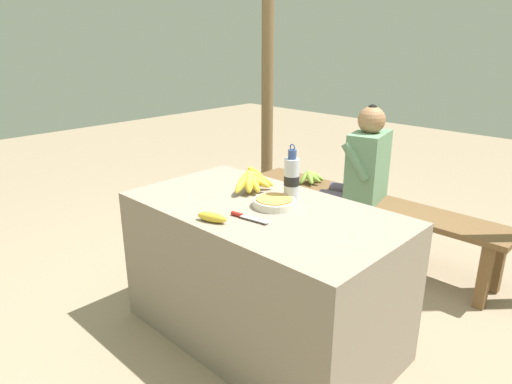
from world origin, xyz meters
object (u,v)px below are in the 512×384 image
object	(u,v)px
banana_bunch_ripe	(252,179)
banana_bunch_green	(311,176)
seated_vendor	(360,172)
support_post_near	(268,65)
loose_banana_front	(212,217)
water_bottle	(292,179)
knife	(244,216)
serving_bowl	(274,202)
wooden_bench	(366,207)

from	to	relation	value
banana_bunch_ripe	banana_bunch_green	xyz separation A→B (m)	(-0.41, 1.04, -0.30)
seated_vendor	support_post_near	distance (m)	1.42
loose_banana_front	banana_bunch_ripe	bearing A→B (deg)	111.00
banana_bunch_ripe	banana_bunch_green	size ratio (longest dim) A/B	1.18
loose_banana_front	support_post_near	xyz separation A→B (m)	(-1.33, 1.80, 0.50)
seated_vendor	banana_bunch_green	size ratio (longest dim) A/B	4.43
water_bottle	knife	xyz separation A→B (m)	(-0.01, -0.31, -0.10)
serving_bowl	loose_banana_front	bearing A→B (deg)	-101.75
loose_banana_front	water_bottle	bearing A→B (deg)	79.78
knife	banana_bunch_ripe	bearing A→B (deg)	120.17
banana_bunch_ripe	loose_banana_front	xyz separation A→B (m)	(0.16, -0.41, -0.04)
knife	wooden_bench	size ratio (longest dim) A/B	0.11
knife	support_post_near	bearing A→B (deg)	121.69
wooden_bench	seated_vendor	distance (m)	0.26
support_post_near	knife	bearing A→B (deg)	-50.11
banana_bunch_ripe	banana_bunch_green	bearing A→B (deg)	111.28
wooden_bench	banana_bunch_green	bearing A→B (deg)	179.33
loose_banana_front	support_post_near	size ratio (longest dim) A/B	0.06
seated_vendor	serving_bowl	bearing A→B (deg)	87.41
loose_banana_front	support_post_near	world-z (taller)	support_post_near
serving_bowl	support_post_near	world-z (taller)	support_post_near
seated_vendor	support_post_near	bearing A→B (deg)	-30.58
knife	wooden_bench	world-z (taller)	knife
loose_banana_front	knife	bearing A→B (deg)	60.79
water_bottle	knife	bearing A→B (deg)	-91.74
banana_bunch_ripe	wooden_bench	bearing A→B (deg)	85.63
wooden_bench	banana_bunch_green	xyz separation A→B (m)	(-0.49, 0.01, 0.12)
banana_bunch_ripe	serving_bowl	xyz separation A→B (m)	(0.23, -0.08, -0.04)
support_post_near	banana_bunch_ripe	bearing A→B (deg)	-49.81
seated_vendor	banana_bunch_ripe	bearing A→B (deg)	75.38
water_bottle	loose_banana_front	bearing A→B (deg)	-100.22
serving_bowl	water_bottle	xyz separation A→B (m)	(0.01, 0.11, 0.09)
seated_vendor	loose_banana_front	bearing A→B (deg)	82.39
banana_bunch_ripe	serving_bowl	world-z (taller)	banana_bunch_ripe
wooden_bench	support_post_near	bearing A→B (deg)	164.37
banana_bunch_ripe	loose_banana_front	size ratio (longest dim) A/B	1.89
wooden_bench	banana_bunch_green	distance (m)	0.50
banana_bunch_ripe	loose_banana_front	world-z (taller)	banana_bunch_ripe
banana_bunch_ripe	support_post_near	world-z (taller)	support_post_near
water_bottle	wooden_bench	distance (m)	1.12
support_post_near	wooden_bench	bearing A→B (deg)	-15.63
banana_bunch_ripe	seated_vendor	world-z (taller)	seated_vendor
loose_banana_front	support_post_near	distance (m)	2.30
knife	banana_bunch_green	xyz separation A→B (m)	(-0.63, 1.33, -0.25)
water_bottle	loose_banana_front	world-z (taller)	water_bottle
serving_bowl	banana_bunch_green	distance (m)	1.32
loose_banana_front	seated_vendor	size ratio (longest dim) A/B	0.14
banana_bunch_ripe	support_post_near	distance (m)	1.88
banana_bunch_ripe	water_bottle	bearing A→B (deg)	6.46
banana_bunch_ripe	seated_vendor	size ratio (longest dim) A/B	0.27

